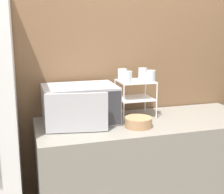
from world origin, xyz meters
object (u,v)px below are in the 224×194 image
Objects in this scene: dish_rack at (135,90)px; bowl at (138,122)px; glass_front_left at (127,77)px; glass_back_right at (143,73)px; microwave at (80,105)px; glass_front_right at (151,76)px; glass_back_left at (122,74)px.

dish_rack is 0.34m from bowl.
glass_front_left is 0.24m from glass_back_right.
microwave is 6.16× the size of glass_front_left.
glass_back_right is 1.00× the size of glass_front_right.
microwave is 2.78× the size of bowl.
glass_front_right is (0.20, -0.00, 0.00)m from glass_front_left.
glass_back_right is (0.19, 0.15, 0.00)m from glass_front_left.
microwave is 0.45m from glass_back_left.
glass_back_left is (-0.18, 0.00, 0.00)m from glass_back_right.
glass_front_right is 0.41m from bowl.
microwave is at bearing 177.48° from glass_front_right.
dish_rack is 3.28× the size of glass_front_left.
dish_rack reaches higher than microwave.
dish_rack reaches higher than bowl.
glass_back_right and glass_front_right have the same top height.
dish_rack is 3.28× the size of glass_back_left.
bowl is at bearing -131.19° from glass_front_right.
glass_back_right is at bearing 37.74° from glass_front_left.
bowl is (-0.17, -0.35, -0.31)m from glass_back_right.
bowl is (0.01, -0.35, -0.31)m from glass_back_left.
bowl is (0.02, -0.20, -0.31)m from glass_front_left.
glass_back_right reaches higher than bowl.
glass_back_right is 0.15m from glass_front_right.
glass_back_left is at bearing 17.60° from microwave.
glass_front_right reaches higher than dish_rack.
glass_front_right is (0.57, -0.03, 0.20)m from microwave.
microwave is 0.42m from glass_front_left.
glass_back_left is (0.01, 0.15, 0.00)m from glass_front_left.
glass_front_right is at bearing -86.93° from glass_back_right.
glass_front_right is at bearing -2.52° from microwave.
glass_back_left is at bearing 92.28° from bowl.
glass_front_right is at bearing 48.81° from bowl.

